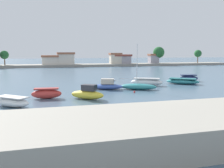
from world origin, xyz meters
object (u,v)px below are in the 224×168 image
object	(u,v)px
mooring_buoy_2	(189,76)
moored_boat_3	(107,86)
moored_boat_6	(183,81)
mooring_buoy_0	(134,92)
moored_boat_1	(47,94)
moored_boat_7	(189,78)
moored_boat_4	(138,86)
moored_boat_2	(88,94)
moored_boat_5	(147,82)
moored_boat_0	(12,102)
mooring_buoy_1	(115,80)

from	to	relation	value
mooring_buoy_2	moored_boat_3	bearing A→B (deg)	-149.66
moored_boat_3	moored_boat_6	bearing A→B (deg)	26.95
mooring_buoy_0	moored_boat_1	bearing A→B (deg)	-173.96
moored_boat_3	moored_boat_7	xyz separation A→B (m)	(16.85, 5.60, 0.04)
moored_boat_4	mooring_buoy_2	distance (m)	21.93
moored_boat_2	mooring_buoy_2	distance (m)	31.52
moored_boat_4	moored_boat_7	size ratio (longest dim) A/B	1.77
moored_boat_1	moored_boat_5	xyz separation A→B (m)	(15.60, 7.32, -0.02)
moored_boat_1	moored_boat_6	world-z (taller)	moored_boat_1
moored_boat_0	moored_boat_5	xyz separation A→B (m)	(18.85, 10.77, 0.09)
mooring_buoy_2	moored_boat_5	bearing A→B (deg)	-144.43
mooring_buoy_1	moored_boat_2	bearing A→B (deg)	-115.54
moored_boat_5	mooring_buoy_2	distance (m)	17.38
moored_boat_6	moored_boat_1	bearing A→B (deg)	-127.25
moored_boat_2	moored_boat_3	distance (m)	7.61
moored_boat_0	mooring_buoy_1	distance (m)	23.73
mooring_buoy_2	moored_boat_7	bearing A→B (deg)	-122.73
moored_boat_2	moored_boat_0	bearing A→B (deg)	-130.90
moored_boat_2	moored_boat_6	bearing A→B (deg)	62.34
moored_boat_1	moored_boat_2	bearing A→B (deg)	-13.46
moored_boat_7	mooring_buoy_1	xyz separation A→B (m)	(-13.11, 3.94, -0.42)
moored_boat_0	moored_boat_4	distance (m)	17.45
mooring_buoy_0	moored_boat_6	bearing A→B (deg)	29.84
moored_boat_2	moored_boat_5	xyz separation A→B (m)	(11.05, 8.85, -0.06)
moored_boat_3	mooring_buoy_0	distance (m)	4.72
moored_boat_0	moored_boat_6	world-z (taller)	moored_boat_0
mooring_buoy_0	mooring_buoy_2	distance (m)	24.60
moored_boat_3	mooring_buoy_0	world-z (taller)	moored_boat_3
moored_boat_1	moored_boat_2	size ratio (longest dim) A/B	0.85
moored_boat_1	moored_boat_2	world-z (taller)	moored_boat_2
moored_boat_5	mooring_buoy_2	world-z (taller)	moored_boat_5
moored_boat_1	mooring_buoy_0	size ratio (longest dim) A/B	14.29
moored_boat_2	mooring_buoy_0	distance (m)	7.25
moored_boat_0	moored_boat_1	bearing A→B (deg)	87.10
mooring_buoy_1	moored_boat_0	bearing A→B (deg)	-130.73
moored_boat_2	moored_boat_6	world-z (taller)	moored_boat_2
mooring_buoy_0	mooring_buoy_1	world-z (taller)	mooring_buoy_1
mooring_buoy_2	mooring_buoy_1	bearing A→B (deg)	-170.62
moored_boat_4	moored_boat_6	xyz separation A→B (m)	(9.52, 3.90, 0.01)
moored_boat_5	moored_boat_4	bearing A→B (deg)	-100.75
moored_boat_5	mooring_buoy_0	xyz separation A→B (m)	(-4.35, -6.13, -0.45)
moored_boat_0	moored_boat_1	xyz separation A→B (m)	(3.26, 3.45, 0.10)
moored_boat_4	moored_boat_0	bearing A→B (deg)	-129.05
moored_boat_1	moored_boat_4	distance (m)	13.21
moored_boat_0	mooring_buoy_2	size ratio (longest dim) A/B	11.57
moored_boat_1	moored_boat_0	bearing A→B (deg)	-128.26
moored_boat_0	mooring_buoy_0	size ratio (longest dim) A/B	16.88
moored_boat_1	moored_boat_3	size ratio (longest dim) A/B	0.72
moored_boat_2	moored_boat_6	size ratio (longest dim) A/B	0.72
moored_boat_1	moored_boat_7	world-z (taller)	moored_boat_1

